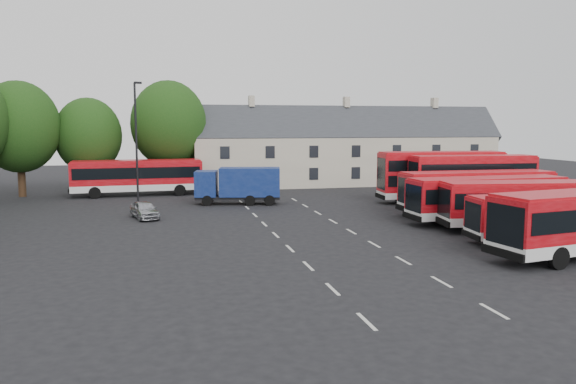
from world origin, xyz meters
name	(u,v)px	position (x,y,z in m)	size (l,w,h in m)	color
ground	(282,241)	(0.00, 0.00, 0.00)	(140.00, 140.00, 0.00)	black
lane_markings	(314,233)	(2.50, 2.00, 0.01)	(5.15, 33.80, 0.01)	beige
terrace_houses	(346,151)	(14.00, 30.00, 3.86)	(35.70, 7.13, 10.06)	beige
bus_row_b	(553,215)	(15.27, -3.92, 1.68)	(10.07, 3.14, 2.80)	silver
bus_row_c	(529,201)	(16.34, -0.22, 1.94)	(11.67, 4.11, 3.23)	silver
bus_row_d	(487,196)	(15.35, 3.02, 1.94)	(11.49, 3.02, 3.23)	silver
bus_row_e	(477,189)	(16.53, 6.28, 2.02)	(11.86, 2.77, 3.35)	silver
bus_dd_south	(472,177)	(18.65, 10.49, 2.47)	(10.69, 3.03, 4.33)	silver
bus_dd_north	(441,174)	(17.29, 13.38, 2.57)	(11.18, 3.31, 4.52)	silver
bus_north	(137,174)	(-9.18, 24.31, 2.08)	(12.39, 3.47, 3.47)	silver
box_truck	(239,184)	(-0.34, 16.20, 1.79)	(7.57, 3.63, 3.18)	black
silver_car	(144,210)	(-8.19, 10.23, 0.65)	(1.53, 3.81, 1.30)	#ADAFB5
lamppost	(136,138)	(-8.98, 19.83, 5.68)	(0.73, 0.50, 10.65)	black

